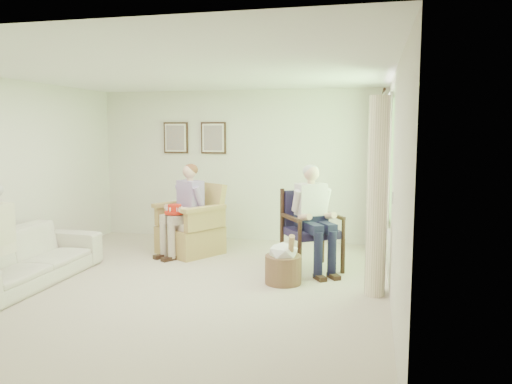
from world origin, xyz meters
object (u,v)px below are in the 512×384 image
person_wicker (187,203)px  red_hat (175,210)px  sofa (23,258)px  person_dark (311,210)px  wood_armchair (313,226)px  hatbox (283,263)px  wicker_armchair (191,231)px

person_wicker → red_hat: bearing=-97.9°
sofa → red_hat: bearing=-38.9°
sofa → person_dark: person_dark is taller
wood_armchair → red_hat: bearing=144.1°
person_wicker → hatbox: person_wicker is taller
red_hat → wicker_armchair: bearing=66.2°
wicker_armchair → sofa: 2.47m
sofa → hatbox: hatbox is taller
person_wicker → red_hat: (-0.14, -0.17, -0.09)m
sofa → red_hat: size_ratio=7.40×
red_hat → hatbox: (1.82, -0.91, -0.46)m
wicker_armchair → hatbox: 2.08m
person_dark → hatbox: bearing=-146.3°
wicker_armchair → red_hat: wicker_armchair is taller
person_dark → red_hat: person_dark is taller
hatbox → red_hat: bearing=153.4°
wicker_armchair → hatbox: wicker_armchair is taller
red_hat → hatbox: red_hat is taller
wicker_armchair → red_hat: size_ratio=3.55×
person_dark → sofa: bearing=169.1°
wicker_armchair → person_dark: person_dark is taller
wood_armchair → sofa: (-3.43, -1.56, -0.26)m
red_hat → hatbox: 2.08m
sofa → hatbox: bearing=-76.5°
person_wicker → person_dark: (1.95, -0.46, 0.04)m
wood_armchair → red_hat: wood_armchair is taller
wood_armchair → person_wicker: person_wicker is taller
sofa → person_dark: size_ratio=1.60×
person_wicker → sofa: bearing=-97.4°
wicker_armchair → red_hat: (-0.14, -0.31, 0.38)m
sofa → person_dark: bearing=-68.1°
sofa → person_wicker: (1.48, 1.83, 0.48)m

